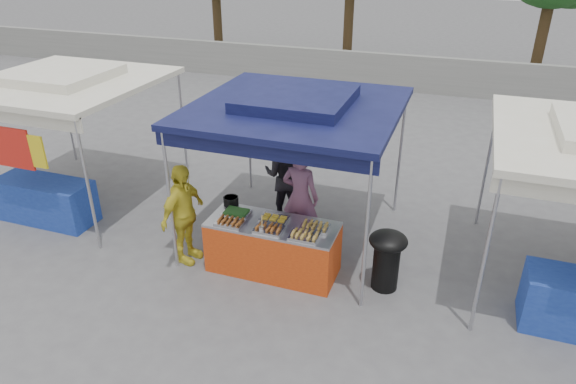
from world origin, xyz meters
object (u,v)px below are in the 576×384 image
(cooking_pot, at_px, (231,201))
(customer_person, at_px, (183,215))
(wok_burner, at_px, (387,255))
(vendor_woman, at_px, (300,197))
(helper_man, at_px, (286,175))
(vendor_table, at_px, (273,247))

(cooking_pot, relative_size, customer_person, 0.14)
(cooking_pot, relative_size, wok_burner, 0.26)
(vendor_woman, distance_m, helper_man, 0.90)
(vendor_table, xyz_separation_m, customer_person, (-1.43, -0.20, 0.41))
(cooking_pot, xyz_separation_m, helper_man, (0.48, 1.32, -0.05))
(vendor_table, relative_size, helper_man, 1.15)
(cooking_pot, bearing_deg, helper_man, 70.07)
(wok_burner, distance_m, customer_person, 3.19)
(vendor_table, bearing_deg, customer_person, -172.05)
(vendor_table, height_order, vendor_woman, vendor_woman)
(vendor_woman, xyz_separation_m, helper_man, (-0.51, 0.74, -0.00))
(customer_person, bearing_deg, helper_man, -22.57)
(wok_burner, height_order, helper_man, helper_man)
(vendor_woman, height_order, helper_man, vendor_woman)
(vendor_woman, relative_size, helper_man, 1.00)
(wok_burner, bearing_deg, vendor_table, -166.14)
(vendor_table, distance_m, helper_man, 1.74)
(vendor_woman, bearing_deg, vendor_table, 86.89)
(vendor_table, xyz_separation_m, helper_man, (-0.37, 1.65, 0.45))
(helper_man, bearing_deg, cooking_pot, 68.80)
(cooking_pot, height_order, helper_man, helper_man)
(helper_man, bearing_deg, wok_burner, 143.37)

